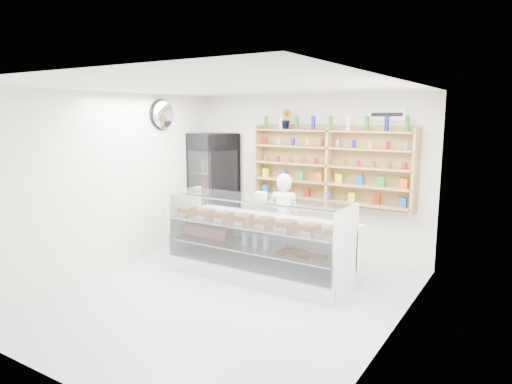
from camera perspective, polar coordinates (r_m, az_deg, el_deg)
The scene contains 8 objects.
room at distance 6.05m, azimuth -4.03°, elevation -0.35°, with size 5.00×5.00×5.00m.
display_counter at distance 6.96m, azimuth 0.17°, elevation -7.92°, with size 2.85×0.85×1.24m.
shop_worker at distance 7.47m, azimuth 3.49°, elevation -3.42°, with size 0.56×0.36×1.52m, color silver.
drinks_cooler at distance 8.87m, azimuth -5.35°, elevation 0.56°, with size 0.90×0.88×2.10m.
wall_shelving at distance 7.81m, azimuth 9.16°, elevation 3.26°, with size 2.84×0.28×1.33m.
potted_plant at distance 8.12m, azimuth 3.83°, elevation 9.06°, with size 0.19×0.15×0.34m, color #1E6626.
security_mirror at distance 8.28m, azimuth -11.50°, elevation 9.48°, with size 0.15×0.50×0.50m, color silver.
wall_sign at distance 7.59m, azimuth 16.07°, elevation 9.30°, with size 0.62×0.03×0.20m, color white.
Camera 1 is at (3.52, -4.81, 2.45)m, focal length 32.00 mm.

